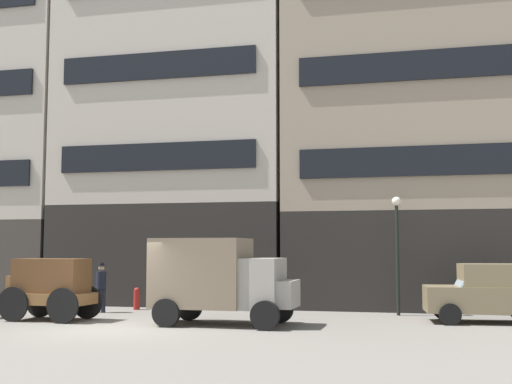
{
  "coord_description": "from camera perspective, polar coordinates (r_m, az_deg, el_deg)",
  "views": [
    {
      "loc": [
        8.32,
        -17.13,
        2.32
      ],
      "look_at": [
        3.91,
        1.9,
        4.03
      ],
      "focal_mm": 44.99,
      "sensor_mm": 36.0,
      "label": 1
    }
  ],
  "objects": [
    {
      "name": "building_center_right",
      "position": [
        27.47,
        13.39,
        9.68
      ],
      "size": [
        10.22,
        6.07,
        18.36
      ],
      "color": "black",
      "rests_on": "ground_plane"
    },
    {
      "name": "delivery_truck_far",
      "position": [
        19.73,
        -3.26,
        -7.61
      ],
      "size": [
        4.4,
        2.24,
        2.62
      ],
      "color": "gray",
      "rests_on": "ground_plane"
    },
    {
      "name": "building_center_left",
      "position": [
        28.83,
        -6.76,
        6.2
      ],
      "size": [
        10.28,
        6.07,
        15.73
      ],
      "color": "black",
      "rests_on": "ground_plane"
    },
    {
      "name": "ground_plane",
      "position": [
        19.18,
        -13.04,
        -11.83
      ],
      "size": [
        120.0,
        120.0,
        0.0
      ],
      "primitive_type": "plane",
      "color": "slate"
    },
    {
      "name": "fire_hydrant_curbside",
      "position": [
        25.0,
        -10.56,
        -9.27
      ],
      "size": [
        0.24,
        0.24,
        0.83
      ],
      "color": "maroon",
      "rests_on": "ground_plane"
    },
    {
      "name": "sedan_dark",
      "position": [
        21.49,
        19.83,
        -8.47
      ],
      "size": [
        3.81,
        2.08,
        1.83
      ],
      "color": "#7A6B4C",
      "rests_on": "ground_plane"
    },
    {
      "name": "pedestrian_officer",
      "position": [
        24.1,
        -13.61,
        -8.05
      ],
      "size": [
        0.39,
        0.39,
        1.79
      ],
      "color": "black",
      "rests_on": "ground_plane"
    },
    {
      "name": "building_far_left",
      "position": [
        32.71,
        -21.13,
        5.13
      ],
      "size": [
        7.61,
        6.07,
        15.69
      ],
      "color": "#38332D",
      "rests_on": "ground_plane"
    },
    {
      "name": "streetlamp_curbside",
      "position": [
        22.97,
        12.43,
        -4.02
      ],
      "size": [
        0.32,
        0.32,
        4.12
      ],
      "color": "black",
      "rests_on": "ground_plane"
    },
    {
      "name": "cargo_wagon",
      "position": [
        22.0,
        -17.86,
        -7.83
      ],
      "size": [
        2.98,
        1.67,
        1.98
      ],
      "color": "brown",
      "rests_on": "ground_plane"
    }
  ]
}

